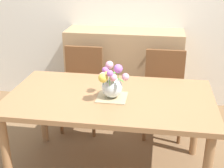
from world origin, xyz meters
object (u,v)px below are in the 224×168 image
(chair_right, at_px, (164,87))
(dresser, at_px, (124,70))
(dining_table, at_px, (110,105))
(chair_left, at_px, (82,82))
(flower_vase, at_px, (111,83))

(chair_right, bearing_deg, dresser, -46.04)
(dining_table, relative_size, chair_right, 1.88)
(chair_left, xyz_separation_m, flower_vase, (0.47, -0.87, 0.37))
(dresser, bearing_deg, flower_vase, -87.45)
(chair_left, height_order, dresser, dresser)
(chair_left, distance_m, chair_right, 0.90)
(dining_table, bearing_deg, chair_left, 118.79)
(dresser, height_order, flower_vase, flower_vase)
(chair_left, xyz_separation_m, chair_right, (0.90, 0.00, 0.00))
(chair_right, bearing_deg, flower_vase, 63.54)
(dining_table, relative_size, chair_left, 1.88)
(chair_left, height_order, chair_right, same)
(dining_table, bearing_deg, flower_vase, -68.39)
(dining_table, xyz_separation_m, flower_vase, (0.02, -0.05, 0.22))
(dining_table, height_order, dresser, dresser)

